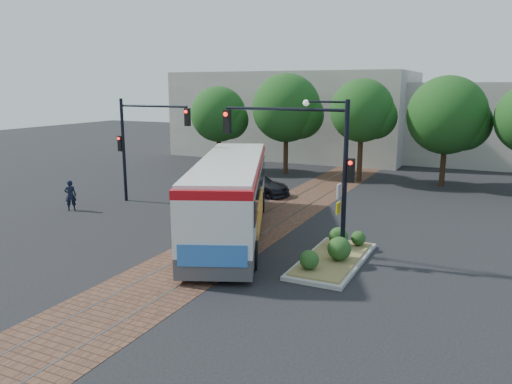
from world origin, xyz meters
TOP-DOWN VIEW (x-y plane):
  - ground at (0.00, 0.00)m, footprint 120.00×120.00m
  - trackbed at (0.00, 4.00)m, footprint 3.60×40.00m
  - tree_row at (1.21, 16.42)m, footprint 26.40×5.60m
  - warehouses at (-0.53, 28.75)m, footprint 40.00×13.00m
  - city_bus at (-0.67, 0.85)m, footprint 7.59×12.96m
  - traffic_island at (4.82, -0.90)m, footprint 2.20×5.20m
  - signal_pole_main at (3.86, -0.81)m, footprint 5.49×0.46m
  - signal_pole_left at (-8.37, 4.00)m, footprint 4.99×0.34m
  - officer at (-10.64, 0.80)m, footprint 0.73×0.71m
  - parked_car at (-3.34, 8.89)m, footprint 4.83×2.43m

SIDE VIEW (x-z plane):
  - ground at x=0.00m, z-range 0.00..0.00m
  - trackbed at x=0.00m, z-range 0.00..0.02m
  - traffic_island at x=4.82m, z-range -0.24..0.89m
  - parked_car at x=-3.34m, z-range 0.00..1.35m
  - officer at x=-10.64m, z-range 0.00..1.68m
  - city_bus at x=-0.67m, z-range 0.20..3.66m
  - warehouses at x=-0.53m, z-range -0.19..7.81m
  - signal_pole_left at x=-8.37m, z-range 0.86..6.86m
  - signal_pole_main at x=3.86m, z-range 1.16..7.16m
  - tree_row at x=1.21m, z-range 1.01..8.69m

